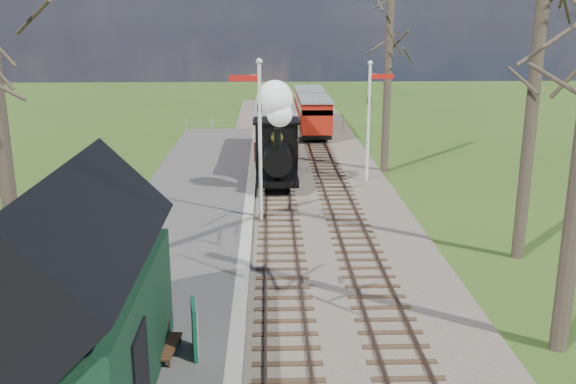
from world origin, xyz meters
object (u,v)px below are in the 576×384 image
station_shed (70,304)px  locomotive (277,140)px  person (131,374)px  sign_board (195,329)px  semaphore_near (258,129)px  coach (275,130)px  bench (164,341)px  semaphore_far (370,112)px  red_carriage_a (315,116)px  red_carriage_b (309,105)px

station_shed → locomotive: locomotive is taller
locomotive → station_shed: bearing=-104.2°
station_shed → person: bearing=-14.8°
sign_board → semaphore_near: bearing=82.6°
coach → sign_board: (-2.11, -21.38, -0.81)m
sign_board → person: size_ratio=0.90×
bench → person: size_ratio=0.93×
station_shed → semaphore_near: 12.58m
semaphore_near → coach: bearing=86.0°
semaphore_far → locomotive: size_ratio=1.17×
locomotive → coach: locomotive is taller
locomotive → red_carriage_a: bearing=78.0°
semaphore_near → bench: 10.97m
semaphore_far → person: 19.94m
person → locomotive: bearing=-26.4°
semaphore_far → locomotive: (-4.39, -1.02, -1.11)m
coach → bench: coach is taller
sign_board → locomotive: bearing=82.2°
locomotive → semaphore_near: bearing=-98.6°
coach → station_shed: bearing=-100.6°
locomotive → coach: 6.10m
station_shed → person: (1.16, -0.31, -1.36)m
station_shed → person: size_ratio=4.48×
station_shed → semaphore_far: (8.67, 18.00, 1.08)m
semaphore_far → red_carriage_a: bearing=98.9°
red_carriage_a → sign_board: 28.00m
semaphore_far → red_carriage_a: 11.56m
locomotive → red_carriage_a: size_ratio=0.99×
semaphore_far → coach: size_ratio=0.73×
locomotive → sign_board: (-2.09, -15.31, -1.41)m
coach → person: (-3.14, -23.36, -0.73)m
locomotive → red_carriage_b: size_ratio=0.99×
locomotive → coach: (0.01, 6.07, -0.60)m
locomotive → red_carriage_a: locomotive is taller
coach → bench: size_ratio=5.98×
coach → person: size_ratio=5.57×
red_carriage_b → bench: size_ratio=3.79×
station_shed → sign_board: bearing=37.3°
coach → red_carriage_a: size_ratio=1.58×
semaphore_near → person: 12.83m
bench → red_carriage_b: bearing=80.7°
locomotive → red_carriage_b: (2.61, 17.78, -0.78)m
locomotive → person: locomotive is taller
locomotive → semaphore_far: bearing=13.1°
red_carriage_b → red_carriage_a: bearing=-90.0°
semaphore_near → red_carriage_b: bearing=81.6°
station_shed → locomotive: 17.52m
coach → red_carriage_a: bearing=67.3°
station_shed → red_carriage_b: bearing=78.8°
station_shed → red_carriage_a: station_shed is taller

